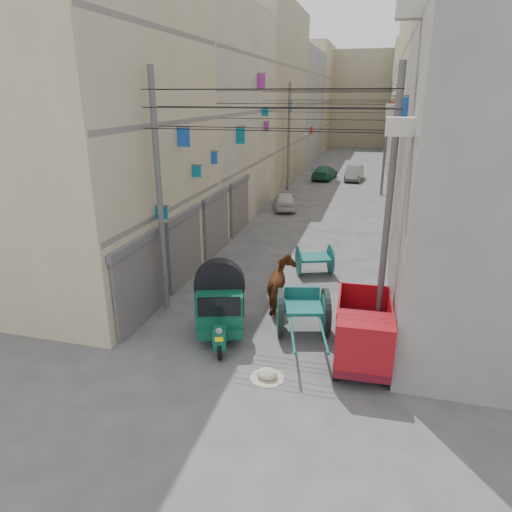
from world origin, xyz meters
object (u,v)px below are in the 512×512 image
(auto_rickshaw, at_px, (220,302))
(distant_car_white, at_px, (285,201))
(feed_sack, at_px, (267,374))
(distant_car_grey, at_px, (354,173))
(second_cart, at_px, (314,259))
(mini_truck, at_px, (363,339))
(horse, at_px, (282,286))
(tonga_cart, at_px, (303,311))
(distant_car_green, at_px, (324,173))

(auto_rickshaw, distance_m, distant_car_white, 16.99)
(feed_sack, bearing_deg, distant_car_grey, 89.28)
(second_cart, distance_m, distant_car_white, 11.57)
(mini_truck, relative_size, second_cart, 1.90)
(horse, bearing_deg, mini_truck, 124.85)
(distant_car_grey, bearing_deg, second_cart, -87.84)
(mini_truck, height_order, horse, mini_truck)
(second_cart, xyz_separation_m, distant_car_white, (-3.49, 11.03, -0.11))
(tonga_cart, xyz_separation_m, second_cart, (-0.37, 5.19, -0.12))
(mini_truck, bearing_deg, feed_sack, -155.91)
(tonga_cart, distance_m, second_cart, 5.20)
(tonga_cart, height_order, distant_car_white, tonga_cart)
(auto_rickshaw, height_order, second_cart, auto_rickshaw)
(second_cart, relative_size, horse, 0.85)
(auto_rickshaw, height_order, tonga_cart, auto_rickshaw)
(mini_truck, relative_size, feed_sack, 5.95)
(auto_rickshaw, relative_size, distant_car_grey, 0.74)
(tonga_cart, xyz_separation_m, distant_car_white, (-3.86, 16.21, -0.22))
(mini_truck, relative_size, distant_car_green, 0.82)
(tonga_cart, xyz_separation_m, mini_truck, (1.88, -1.42, 0.10))
(auto_rickshaw, relative_size, distant_car_white, 0.84)
(horse, distance_m, distant_car_green, 26.65)
(auto_rickshaw, relative_size, second_cart, 1.59)
(feed_sack, height_order, horse, horse)
(second_cart, bearing_deg, auto_rickshaw, -129.01)
(tonga_cart, bearing_deg, second_cart, 79.75)
(distant_car_white, bearing_deg, feed_sack, 86.04)
(tonga_cart, distance_m, distant_car_green, 28.34)
(horse, relative_size, distant_car_white, 0.63)
(horse, bearing_deg, distant_car_grey, -100.64)
(auto_rickshaw, distance_m, horse, 2.76)
(auto_rickshaw, distance_m, distant_car_grey, 29.23)
(mini_truck, xyz_separation_m, distant_car_green, (-4.58, 29.64, -0.30))
(distant_car_white, xyz_separation_m, distant_car_green, (1.16, 12.00, 0.03))
(auto_rickshaw, height_order, mini_truck, auto_rickshaw)
(distant_car_white, bearing_deg, horse, 86.99)
(tonga_cart, distance_m, distant_car_white, 16.67)
(tonga_cart, height_order, horse, horse)
(mini_truck, bearing_deg, horse, 131.16)
(second_cart, height_order, distant_car_white, second_cart)
(feed_sack, distance_m, distant_car_grey, 31.04)
(feed_sack, distance_m, distant_car_green, 30.91)
(feed_sack, bearing_deg, auto_rickshaw, 135.80)
(horse, bearing_deg, second_cart, -108.97)
(tonga_cart, distance_m, horse, 1.91)
(auto_rickshaw, relative_size, feed_sack, 4.97)
(mini_truck, xyz_separation_m, distant_car_white, (-5.74, 17.64, -0.32))
(auto_rickshaw, distance_m, second_cart, 6.28)
(second_cart, distance_m, distant_car_green, 23.15)
(tonga_cart, distance_m, distant_car_grey, 28.42)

